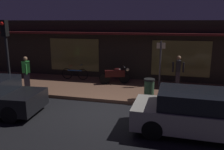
{
  "coord_description": "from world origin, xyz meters",
  "views": [
    {
      "loc": [
        2.6,
        -8.47,
        3.55
      ],
      "look_at": [
        -0.12,
        2.4,
        0.95
      ],
      "focal_mm": 37.34,
      "sensor_mm": 36.0,
      "label": 1
    }
  ],
  "objects": [
    {
      "name": "traffic_light_pole",
      "position": [
        -4.43,
        0.38,
        2.48
      ],
      "size": [
        0.24,
        0.33,
        3.6
      ],
      "color": "black",
      "rests_on": "ground_plane"
    },
    {
      "name": "person_bystander",
      "position": [
        3.06,
        3.84,
        1.03
      ],
      "size": [
        0.61,
        0.38,
        1.67
      ],
      "color": "#28232D",
      "rests_on": "sidewalk_slab"
    },
    {
      "name": "bicycle_parked",
      "position": [
        -2.83,
        4.09,
        0.51
      ],
      "size": [
        1.66,
        0.42,
        0.91
      ],
      "color": "black",
      "rests_on": "sidewalk_slab"
    },
    {
      "name": "motorcycle",
      "position": [
        -0.27,
        3.73,
        0.65
      ],
      "size": [
        1.63,
        0.82,
        0.97
      ],
      "color": "black",
      "rests_on": "sidewalk_slab"
    },
    {
      "name": "trash_bin",
      "position": [
        1.79,
        1.54,
        0.62
      ],
      "size": [
        0.48,
        0.48,
        0.93
      ],
      "color": "#2D4C33",
      "rests_on": "sidewalk_slab"
    },
    {
      "name": "storefront_building",
      "position": [
        0.0,
        6.39,
        1.8
      ],
      "size": [
        18.0,
        3.3,
        3.6
      ],
      "color": "black",
      "rests_on": "ground_plane"
    },
    {
      "name": "parked_car_across",
      "position": [
        3.53,
        -1.08,
        0.7
      ],
      "size": [
        4.14,
        1.85,
        1.42
      ],
      "color": "black",
      "rests_on": "ground_plane"
    },
    {
      "name": "person_photographer",
      "position": [
        -4.43,
        1.67,
        1.03
      ],
      "size": [
        0.44,
        0.56,
        1.67
      ],
      "color": "#28232D",
      "rests_on": "sidewalk_slab"
    },
    {
      "name": "sidewalk_slab",
      "position": [
        0.0,
        3.0,
        0.07
      ],
      "size": [
        18.0,
        4.0,
        0.15
      ],
      "primitive_type": "cube",
      "color": "brown",
      "rests_on": "ground_plane"
    },
    {
      "name": "sign_post",
      "position": [
        2.13,
        3.94,
        1.51
      ],
      "size": [
        0.44,
        0.09,
        2.4
      ],
      "color": "#47474C",
      "rests_on": "sidewalk_slab"
    },
    {
      "name": "ground_plane",
      "position": [
        0.0,
        0.0,
        0.0
      ],
      "size": [
        60.0,
        60.0,
        0.0
      ],
      "primitive_type": "plane",
      "color": "black"
    }
  ]
}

